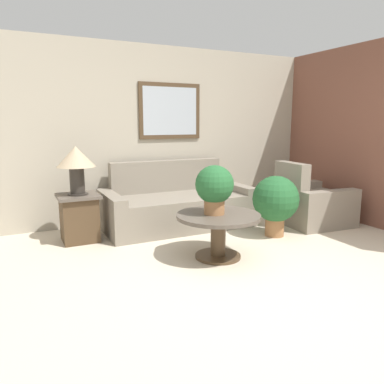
% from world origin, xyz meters
% --- Properties ---
extents(ground_plane, '(20.00, 20.00, 0.00)m').
position_xyz_m(ground_plane, '(0.00, 0.00, 0.00)').
color(ground_plane, beige).
extents(wall_back, '(6.66, 0.09, 2.60)m').
position_xyz_m(wall_back, '(-0.00, 2.79, 1.31)').
color(wall_back, '#B2A893').
rests_on(wall_back, ground_plane).
extents(wall_right, '(0.06, 4.76, 2.60)m').
position_xyz_m(wall_right, '(2.36, 1.38, 1.30)').
color(wall_right, brown).
rests_on(wall_right, ground_plane).
extents(couch_main, '(2.09, 0.98, 0.92)m').
position_xyz_m(couch_main, '(-0.18, 2.21, 0.29)').
color(couch_main, gray).
rests_on(couch_main, ground_plane).
extents(armchair, '(0.98, 1.05, 0.92)m').
position_xyz_m(armchair, '(1.65, 1.48, 0.29)').
color(armchair, gray).
rests_on(armchair, ground_plane).
extents(coffee_table, '(0.92, 0.92, 0.50)m').
position_xyz_m(coffee_table, '(-0.29, 0.82, 0.36)').
color(coffee_table, '#4C3823').
rests_on(coffee_table, ground_plane).
extents(side_table, '(0.50, 0.50, 0.60)m').
position_xyz_m(side_table, '(-1.56, 2.11, 0.30)').
color(side_table, '#4C3823').
rests_on(side_table, ground_plane).
extents(table_lamp, '(0.47, 0.47, 0.60)m').
position_xyz_m(table_lamp, '(-1.56, 2.11, 1.02)').
color(table_lamp, '#2D2823').
rests_on(table_lamp, side_table).
extents(potted_plant_on_table, '(0.42, 0.42, 0.54)m').
position_xyz_m(potted_plant_on_table, '(-0.33, 0.85, 0.80)').
color(potted_plant_on_table, '#9E6B42').
rests_on(potted_plant_on_table, coffee_table).
extents(potted_plant_floor, '(0.61, 0.61, 0.80)m').
position_xyz_m(potted_plant_floor, '(0.79, 1.20, 0.47)').
color(potted_plant_floor, '#9E6B42').
rests_on(potted_plant_floor, ground_plane).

